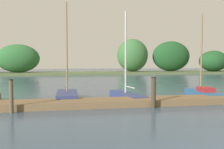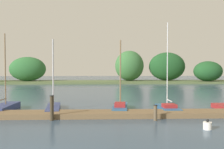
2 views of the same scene
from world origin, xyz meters
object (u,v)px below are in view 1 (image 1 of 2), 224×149
at_px(mooring_piling_1, 11,96).
at_px(mooring_piling_2, 154,92).
at_px(sailboat_2, 67,95).
at_px(sailboat_3, 126,94).
at_px(sailboat_4, 202,92).

height_order(mooring_piling_1, mooring_piling_2, mooring_piling_2).
height_order(sailboat_2, mooring_piling_2, sailboat_2).
height_order(sailboat_3, sailboat_4, sailboat_3).
relative_size(sailboat_3, mooring_piling_2, 3.47).
relative_size(sailboat_3, sailboat_4, 1.01).
bearing_deg(sailboat_4, sailboat_3, 94.47).
relative_size(sailboat_2, mooring_piling_2, 3.74).
xyz_separation_m(sailboat_4, mooring_piling_2, (-4.66, -3.22, 0.48)).
bearing_deg(mooring_piling_2, sailboat_4, 34.68).
bearing_deg(mooring_piling_2, sailboat_2, 142.11).
xyz_separation_m(sailboat_2, sailboat_3, (3.76, -0.05, -0.02)).
xyz_separation_m(sailboat_4, mooring_piling_1, (-11.63, -3.27, 0.46)).
bearing_deg(sailboat_4, sailboat_2, 94.82).
bearing_deg(sailboat_3, sailboat_4, -100.57).
bearing_deg(sailboat_3, mooring_piling_2, -178.51).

